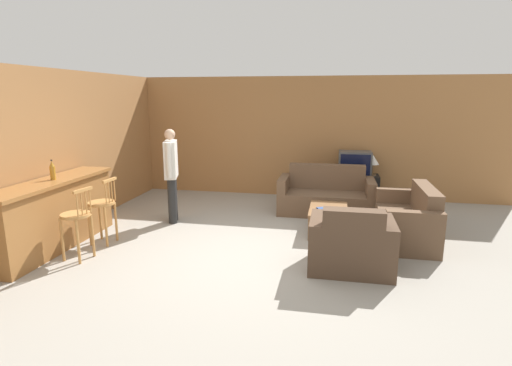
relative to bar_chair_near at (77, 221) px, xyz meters
The scene contains 16 objects.
ground_plane 2.44m from the bar_chair_near, 13.56° to the left, with size 24.00×24.00×0.00m, color gray.
wall_back 4.84m from the bar_chair_near, 61.07° to the left, with size 9.40×0.08×2.60m.
wall_left 2.22m from the bar_chair_near, 116.44° to the left, with size 0.08×8.62×2.60m.
bar_counter 0.67m from the bar_chair_near, 152.23° to the left, with size 0.55×2.30×1.01m.
bar_chair_near is the anchor object (origin of this frame).
bar_chair_mid 0.62m from the bar_chair_near, 89.98° to the left, with size 0.39×0.39×1.00m.
couch_far 4.36m from the bar_chair_near, 41.85° to the left, with size 1.76×0.83×0.89m.
armchair_near 3.64m from the bar_chair_near, ahead, with size 1.05×0.79×0.87m.
loveseat_right 4.81m from the bar_chair_near, 19.71° to the left, with size 0.76×1.53×0.85m.
coffee_table 3.76m from the bar_chair_near, 28.17° to the left, with size 0.61×0.93×0.40m.
tv_unit 5.37m from the bar_chair_near, 45.09° to the left, with size 1.01×0.46×0.58m.
tv 5.37m from the bar_chair_near, 45.06° to the left, with size 0.66×0.42×0.49m.
bottle 0.91m from the bar_chair_near, 147.36° to the left, with size 0.07×0.07×0.29m.
book_on_table 3.66m from the bar_chair_near, 28.21° to the left, with size 0.23×0.20×0.02m.
table_lamp 5.64m from the bar_chair_near, 42.50° to the left, with size 0.25×0.25×0.42m.
person_by_window 1.94m from the bar_chair_near, 71.46° to the left, with size 0.32×0.60×1.64m.
Camera 1 is at (1.04, -5.12, 2.18)m, focal length 28.00 mm.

